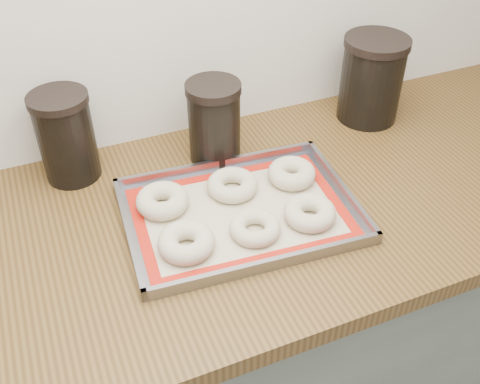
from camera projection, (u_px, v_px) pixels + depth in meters
name	position (u px, v px, depth m)	size (l,w,h in m)	color
cabinet	(286.00, 328.00, 1.49)	(3.00, 0.65, 0.86)	slate
countertop	(297.00, 198.00, 1.21)	(3.06, 0.68, 0.04)	brown
baking_tray	(240.00, 212.00, 1.13)	(0.48, 0.36, 0.03)	gray
baking_mat	(240.00, 213.00, 1.13)	(0.44, 0.32, 0.00)	#C6B793
bagel_front_left	(186.00, 242.00, 1.04)	(0.11, 0.11, 0.04)	beige
bagel_front_mid	(255.00, 228.00, 1.08)	(0.10, 0.10, 0.03)	beige
bagel_front_right	(310.00, 213.00, 1.11)	(0.10, 0.10, 0.04)	beige
bagel_back_left	(162.00, 201.00, 1.14)	(0.11, 0.11, 0.04)	beige
bagel_back_mid	(232.00, 185.00, 1.18)	(0.11, 0.11, 0.03)	beige
bagel_back_right	(292.00, 173.00, 1.21)	(0.10, 0.10, 0.04)	beige
canister_left	(66.00, 137.00, 1.18)	(0.12, 0.12, 0.20)	black
canister_mid	(214.00, 122.00, 1.24)	(0.12, 0.12, 0.19)	black
canister_right	(372.00, 79.00, 1.37)	(0.16, 0.16, 0.21)	black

